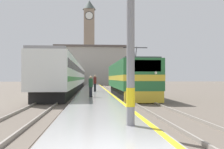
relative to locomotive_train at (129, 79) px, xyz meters
The scene contains 11 objects.
ground_plane 10.83m from the locomotive_train, 107.78° to the left, with size 200.00×200.00×0.00m, color #60564C.
platform 6.32m from the locomotive_train, 122.22° to the left, with size 3.36×140.00×0.30m.
rail_track_near 5.45m from the locomotive_train, 90.00° to the left, with size 2.84×140.00×0.16m.
rail_track_far 8.60m from the locomotive_train, 142.13° to the left, with size 2.83×140.00×0.16m.
locomotive_train is the anchor object (origin of this frame).
passenger_train 16.49m from the locomotive_train, 113.82° to the left, with size 2.92×45.96×3.92m.
catenary_mast 17.07m from the locomotive_train, 97.79° to the right, with size 2.69×0.28×7.36m.
person_on_platform 5.54m from the locomotive_train, 131.75° to the right, with size 0.34×0.34×1.69m.
second_waiting_passenger 5.24m from the locomotive_train, 127.96° to the left, with size 0.34×0.34×1.86m.
clock_tower 55.69m from the locomotive_train, 94.42° to the left, with size 3.95×3.95×25.43m.
station_building 43.75m from the locomotive_train, 94.83° to the left, with size 18.60×6.86×10.14m.
Camera 1 is at (-0.39, -5.22, 1.81)m, focal length 42.00 mm.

